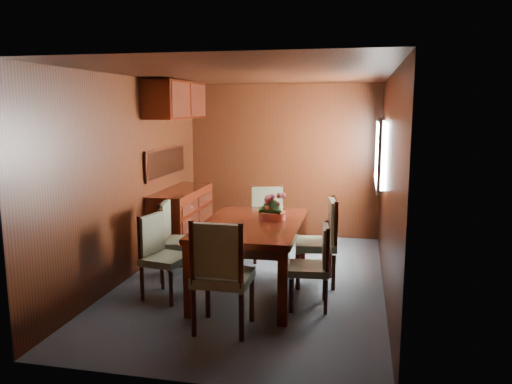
% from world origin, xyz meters
% --- Properties ---
extents(ground, '(4.50, 4.50, 0.00)m').
position_xyz_m(ground, '(0.00, 0.00, 0.00)').
color(ground, '#3A454F').
rests_on(ground, ground).
extents(room_shell, '(3.06, 4.52, 2.41)m').
position_xyz_m(room_shell, '(-0.10, 0.33, 1.63)').
color(room_shell, black).
rests_on(room_shell, ground).
extents(sideboard, '(0.48, 1.40, 0.90)m').
position_xyz_m(sideboard, '(-1.25, 1.00, 0.45)').
color(sideboard, '#340F06').
rests_on(sideboard, ground).
extents(dining_table, '(1.07, 1.71, 0.80)m').
position_xyz_m(dining_table, '(0.06, -0.33, 0.68)').
color(dining_table, '#340F06').
rests_on(dining_table, ground).
extents(chair_left_near, '(0.50, 0.51, 0.92)m').
position_xyz_m(chair_left_near, '(-0.88, -0.67, 0.51)').
color(chair_left_near, black).
rests_on(chair_left_near, ground).
extents(chair_left_far, '(0.50, 0.51, 0.95)m').
position_xyz_m(chair_left_far, '(-0.96, -0.07, 0.52)').
color(chair_left_far, black).
rests_on(chair_left_far, ground).
extents(chair_right_near, '(0.44, 0.45, 0.88)m').
position_xyz_m(chair_right_near, '(0.78, -0.61, 0.49)').
color(chair_right_near, black).
rests_on(chair_right_near, ground).
extents(chair_right_far, '(0.53, 0.55, 1.02)m').
position_xyz_m(chair_right_far, '(0.79, 0.10, 0.56)').
color(chair_right_far, black).
rests_on(chair_right_far, ground).
extents(chair_head, '(0.51, 0.49, 1.07)m').
position_xyz_m(chair_head, '(-0.00, -1.38, 0.59)').
color(chair_head, black).
rests_on(chair_head, ground).
extents(chair_foot, '(0.58, 0.57, 0.98)m').
position_xyz_m(chair_foot, '(-0.01, 0.98, 0.54)').
color(chair_foot, black).
rests_on(chair_foot, ground).
extents(flower_centerpiece, '(0.32, 0.32, 0.32)m').
position_xyz_m(flower_centerpiece, '(0.25, -0.15, 0.95)').
color(flower_centerpiece, '#C2533B').
rests_on(flower_centerpiece, dining_table).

